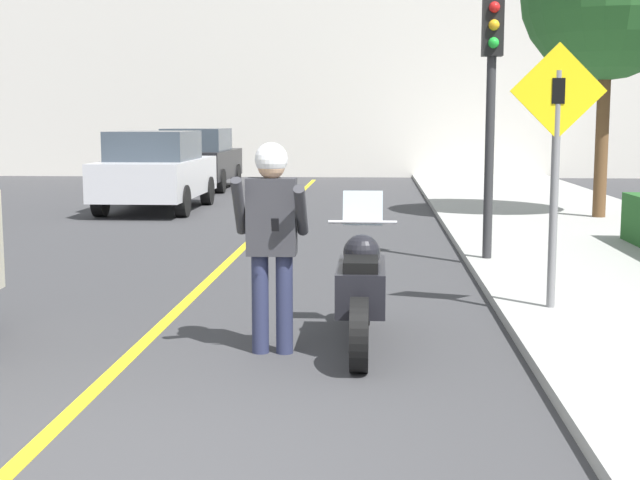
% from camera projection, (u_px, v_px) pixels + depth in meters
% --- Properties ---
extents(ground_plane, '(80.00, 80.00, 0.00)m').
position_uv_depth(ground_plane, '(115.00, 477.00, 4.81)').
color(ground_plane, '#38383A').
extents(road_center_line, '(0.12, 36.00, 0.01)m').
position_uv_depth(road_center_line, '(211.00, 279.00, 10.78)').
color(road_center_line, yellow).
rests_on(road_center_line, ground).
extents(building_backdrop, '(28.00, 1.20, 6.90)m').
position_uv_depth(building_backdrop, '(336.00, 74.00, 30.06)').
color(building_backdrop, beige).
rests_on(building_backdrop, ground).
extents(motorcycle, '(0.62, 2.17, 1.27)m').
position_uv_depth(motorcycle, '(361.00, 289.00, 7.55)').
color(motorcycle, black).
rests_on(motorcycle, ground).
extents(person_biker, '(0.59, 0.47, 1.73)m').
position_uv_depth(person_biker, '(272.00, 225.00, 7.22)').
color(person_biker, '#282D4C').
rests_on(person_biker, ground).
extents(crossing_sign, '(0.91, 0.08, 2.53)m').
position_uv_depth(crossing_sign, '(556.00, 150.00, 8.46)').
color(crossing_sign, slate).
rests_on(crossing_sign, sidewalk_curb).
extents(traffic_light, '(0.26, 0.30, 3.38)m').
position_uv_depth(traffic_light, '(491.00, 76.00, 11.42)').
color(traffic_light, '#2D2D30').
rests_on(traffic_light, sidewalk_curb).
extents(parked_car_silver, '(1.88, 4.20, 1.68)m').
position_uv_depth(parked_car_silver, '(156.00, 170.00, 18.81)').
color(parked_car_silver, black).
rests_on(parked_car_silver, ground).
extents(parked_car_black, '(1.88, 4.20, 1.68)m').
position_uv_depth(parked_car_black, '(198.00, 158.00, 24.58)').
color(parked_car_black, black).
rests_on(parked_car_black, ground).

